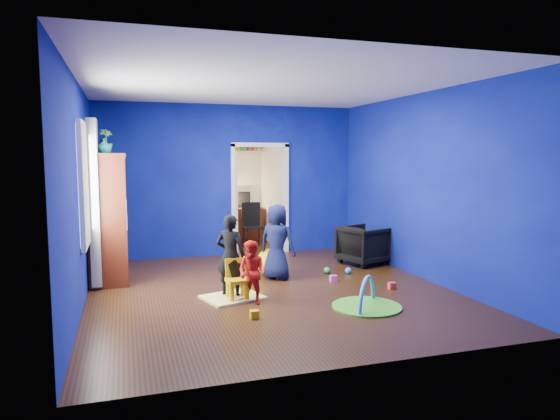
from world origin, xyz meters
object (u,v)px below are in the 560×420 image
object	(u,v)px
tv_armoire	(108,218)
kid_chair	(237,282)
folding_chair	(253,226)
toddler_red	(252,272)
hopper_ball	(270,262)
child_navy	(277,242)
play_mat	(367,306)
study_desk	(243,224)
armchair	(364,245)
vase	(104,146)
crt_tv	(110,215)
child_black	(231,256)

from	to	relation	value
tv_armoire	kid_chair	distance (m)	2.45
kid_chair	folding_chair	xyz separation A→B (m)	(1.15, 3.66, 0.21)
toddler_red	hopper_ball	size ratio (longest dim) A/B	1.92
child_navy	play_mat	xyz separation A→B (m)	(0.65, -1.77, -0.58)
kid_chair	study_desk	xyz separation A→B (m)	(1.15, 4.62, 0.12)
armchair	hopper_ball	xyz separation A→B (m)	(-1.85, -0.34, -0.13)
tv_armoire	kid_chair	size ratio (longest dim) A/B	3.92
kid_chair	vase	bearing A→B (deg)	136.53
play_mat	tv_armoire	bearing A→B (deg)	142.11
toddler_red	crt_tv	size ratio (longest dim) A/B	1.19
tv_armoire	armchair	bearing A→B (deg)	-1.37
play_mat	toddler_red	bearing A→B (deg)	155.96
crt_tv	armchair	bearing A→B (deg)	-1.38
crt_tv	play_mat	size ratio (longest dim) A/B	0.79
child_navy	crt_tv	bearing A→B (deg)	25.95
kid_chair	toddler_red	bearing A→B (deg)	-57.33
child_black	crt_tv	size ratio (longest dim) A/B	1.63
tv_armoire	folding_chair	xyz separation A→B (m)	(2.81, 2.00, -0.52)
child_black	vase	world-z (taller)	vase
toddler_red	folding_chair	world-z (taller)	folding_chair
hopper_ball	study_desk	xyz separation A→B (m)	(0.35, 3.40, 0.16)
armchair	vase	size ratio (longest dim) A/B	3.61
armchair	hopper_ball	world-z (taller)	armchair
study_desk	folding_chair	size ratio (longest dim) A/B	0.96
vase	armchair	bearing A→B (deg)	2.62
hopper_ball	kid_chair	distance (m)	1.45
armchair	child_navy	xyz separation A→B (m)	(-1.80, -0.59, 0.25)
play_mat	crt_tv	bearing A→B (deg)	141.76
vase	tv_armoire	xyz separation A→B (m)	(0.00, 0.30, -1.08)
study_desk	child_navy	bearing A→B (deg)	-94.73
armchair	study_desk	xyz separation A→B (m)	(-1.50, 3.06, 0.03)
child_black	hopper_ball	size ratio (longest dim) A/B	2.64
armchair	folding_chair	distance (m)	2.59
vase	folding_chair	distance (m)	3.97
play_mat	folding_chair	world-z (taller)	folding_chair
play_mat	hopper_ball	bearing A→B (deg)	109.23
child_navy	hopper_ball	size ratio (longest dim) A/B	2.73
vase	hopper_ball	world-z (taller)	vase
folding_chair	hopper_ball	bearing A→B (deg)	-98.20
tv_armoire	study_desk	bearing A→B (deg)	46.52
child_navy	tv_armoire	world-z (taller)	tv_armoire
study_desk	folding_chair	distance (m)	0.96
hopper_ball	folding_chair	xyz separation A→B (m)	(0.35, 2.44, 0.24)
toddler_red	play_mat	world-z (taller)	toddler_red
toddler_red	tv_armoire	bearing A→B (deg)	-179.58
child_navy	kid_chair	distance (m)	1.33
armchair	crt_tv	size ratio (longest dim) A/B	1.08
tv_armoire	kid_chair	xyz separation A→B (m)	(1.66, -1.66, -0.73)
play_mat	kid_chair	bearing A→B (deg)	151.87
kid_chair	folding_chair	size ratio (longest dim) A/B	0.54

